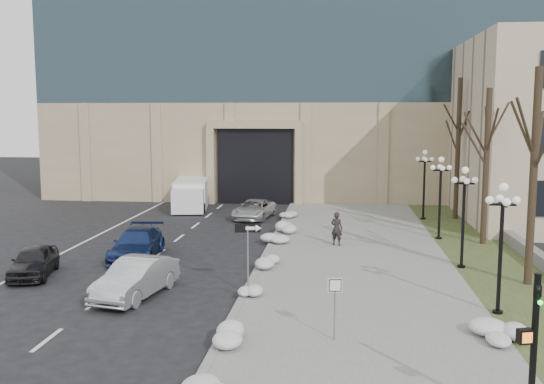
{
  "coord_description": "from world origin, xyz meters",
  "views": [
    {
      "loc": [
        2.63,
        -15.52,
        7.11
      ],
      "look_at": [
        -0.47,
        12.35,
        3.5
      ],
      "focal_mm": 40.0,
      "sensor_mm": 36.0,
      "label": 1
    }
  ],
  "objects_px": {
    "car_b": "(136,278)",
    "traffic_signal": "(532,357)",
    "car_a": "(34,261)",
    "lamppost_b": "(464,204)",
    "pedestrian": "(337,229)",
    "one_way_sign": "(252,236)",
    "lamppost_c": "(440,187)",
    "car_d": "(254,209)",
    "lamppost_a": "(502,231)",
    "lamppost_d": "(424,175)",
    "car_e": "(191,199)",
    "box_truck": "(191,195)",
    "keep_sign": "(335,296)",
    "car_c": "(137,244)"
  },
  "relations": [
    {
      "from": "car_b",
      "to": "traffic_signal",
      "type": "bearing_deg",
      "value": -25.81
    },
    {
      "from": "car_a",
      "to": "lamppost_b",
      "type": "bearing_deg",
      "value": -3.72
    },
    {
      "from": "pedestrian",
      "to": "lamppost_b",
      "type": "xyz_separation_m",
      "value": [
        5.75,
        -4.07,
        2.05
      ]
    },
    {
      "from": "one_way_sign",
      "to": "lamppost_c",
      "type": "height_order",
      "value": "lamppost_c"
    },
    {
      "from": "car_d",
      "to": "lamppost_b",
      "type": "xyz_separation_m",
      "value": [
        11.41,
        -12.52,
        2.43
      ]
    },
    {
      "from": "lamppost_a",
      "to": "lamppost_d",
      "type": "height_order",
      "value": "same"
    },
    {
      "from": "one_way_sign",
      "to": "traffic_signal",
      "type": "xyz_separation_m",
      "value": [
        7.62,
        -9.88,
        -0.51
      ]
    },
    {
      "from": "pedestrian",
      "to": "lamppost_c",
      "type": "xyz_separation_m",
      "value": [
        5.75,
        2.43,
        2.05
      ]
    },
    {
      "from": "car_e",
      "to": "box_truck",
      "type": "relative_size",
      "value": 0.63
    },
    {
      "from": "keep_sign",
      "to": "box_truck",
      "type": "bearing_deg",
      "value": 102.3
    },
    {
      "from": "one_way_sign",
      "to": "lamppost_a",
      "type": "bearing_deg",
      "value": -19.47
    },
    {
      "from": "car_d",
      "to": "car_e",
      "type": "bearing_deg",
      "value": 153.49
    },
    {
      "from": "car_d",
      "to": "traffic_signal",
      "type": "bearing_deg",
      "value": -61.04
    },
    {
      "from": "car_b",
      "to": "lamppost_a",
      "type": "relative_size",
      "value": 0.96
    },
    {
      "from": "pedestrian",
      "to": "box_truck",
      "type": "bearing_deg",
      "value": -25.28
    },
    {
      "from": "traffic_signal",
      "to": "lamppost_a",
      "type": "xyz_separation_m",
      "value": [
        1.41,
        8.28,
        1.23
      ]
    },
    {
      "from": "car_c",
      "to": "car_d",
      "type": "relative_size",
      "value": 1.1
    },
    {
      "from": "car_e",
      "to": "box_truck",
      "type": "bearing_deg",
      "value": 110.65
    },
    {
      "from": "car_a",
      "to": "lamppost_a",
      "type": "relative_size",
      "value": 0.84
    },
    {
      "from": "car_c",
      "to": "lamppost_c",
      "type": "relative_size",
      "value": 1.07
    },
    {
      "from": "car_a",
      "to": "lamppost_b",
      "type": "xyz_separation_m",
      "value": [
        18.99,
        3.29,
        2.4
      ]
    },
    {
      "from": "keep_sign",
      "to": "pedestrian",
      "type": "bearing_deg",
      "value": 79.44
    },
    {
      "from": "car_b",
      "to": "keep_sign",
      "type": "bearing_deg",
      "value": -16.66
    },
    {
      "from": "pedestrian",
      "to": "one_way_sign",
      "type": "xyz_separation_m",
      "value": [
        -3.28,
        -8.98,
        1.32
      ]
    },
    {
      "from": "pedestrian",
      "to": "lamppost_d",
      "type": "bearing_deg",
      "value": -99.94
    },
    {
      "from": "pedestrian",
      "to": "box_truck",
      "type": "relative_size",
      "value": 0.26
    },
    {
      "from": "car_c",
      "to": "car_e",
      "type": "height_order",
      "value": "car_e"
    },
    {
      "from": "car_b",
      "to": "one_way_sign",
      "type": "distance_m",
      "value": 4.82
    },
    {
      "from": "lamppost_d",
      "to": "box_truck",
      "type": "bearing_deg",
      "value": 168.56
    },
    {
      "from": "car_c",
      "to": "lamppost_d",
      "type": "bearing_deg",
      "value": 33.49
    },
    {
      "from": "car_b",
      "to": "pedestrian",
      "type": "distance_m",
      "value": 12.5
    },
    {
      "from": "one_way_sign",
      "to": "traffic_signal",
      "type": "bearing_deg",
      "value": -61.81
    },
    {
      "from": "car_e",
      "to": "box_truck",
      "type": "xyz_separation_m",
      "value": [
        -0.05,
        0.09,
        0.28
      ]
    },
    {
      "from": "car_d",
      "to": "lamppost_a",
      "type": "distance_m",
      "value": 22.31
    },
    {
      "from": "car_e",
      "to": "traffic_signal",
      "type": "xyz_separation_m",
      "value": [
        15.34,
        -31.09,
        1.08
      ]
    },
    {
      "from": "car_c",
      "to": "lamppost_b",
      "type": "relative_size",
      "value": 1.07
    },
    {
      "from": "one_way_sign",
      "to": "car_b",
      "type": "bearing_deg",
      "value": -178.99
    },
    {
      "from": "keep_sign",
      "to": "lamppost_b",
      "type": "xyz_separation_m",
      "value": [
        5.74,
        9.8,
        1.53
      ]
    },
    {
      "from": "car_c",
      "to": "car_e",
      "type": "relative_size",
      "value": 1.14
    },
    {
      "from": "car_e",
      "to": "box_truck",
      "type": "height_order",
      "value": "box_truck"
    },
    {
      "from": "car_d",
      "to": "one_way_sign",
      "type": "bearing_deg",
      "value": -73.37
    },
    {
      "from": "car_e",
      "to": "lamppost_c",
      "type": "xyz_separation_m",
      "value": [
        16.75,
        -9.8,
        2.32
      ]
    },
    {
      "from": "box_truck",
      "to": "keep_sign",
      "type": "height_order",
      "value": "box_truck"
    },
    {
      "from": "one_way_sign",
      "to": "lamppost_b",
      "type": "xyz_separation_m",
      "value": [
        9.03,
        4.91,
        0.72
      ]
    },
    {
      "from": "box_truck",
      "to": "keep_sign",
      "type": "xyz_separation_m",
      "value": [
        11.05,
        -26.2,
        0.51
      ]
    },
    {
      "from": "car_c",
      "to": "car_d",
      "type": "xyz_separation_m",
      "value": [
        4.13,
        12.16,
        -0.09
      ]
    },
    {
      "from": "car_b",
      "to": "lamppost_c",
      "type": "distance_m",
      "value": 18.36
    },
    {
      "from": "keep_sign",
      "to": "traffic_signal",
      "type": "xyz_separation_m",
      "value": [
        4.33,
        -4.99,
        0.29
      ]
    },
    {
      "from": "traffic_signal",
      "to": "lamppost_b",
      "type": "xyz_separation_m",
      "value": [
        1.41,
        14.78,
        1.23
      ]
    },
    {
      "from": "car_d",
      "to": "one_way_sign",
      "type": "relative_size",
      "value": 1.63
    }
  ]
}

